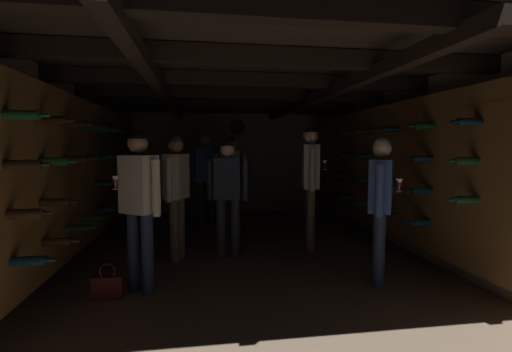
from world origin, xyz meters
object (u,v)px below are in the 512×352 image
Objects in this scene: person_guest_mid_left at (176,186)px; person_guest_mid_right at (310,175)px; display_bottle at (221,184)px; person_guest_rear_center at (231,176)px; person_host_center at (228,188)px; person_guest_far_left at (206,171)px; person_guest_near_right at (381,198)px; wine_crate_stack at (224,206)px; person_guest_near_left at (139,197)px; handbag at (108,286)px.

person_guest_mid_right is (1.85, 0.22, 0.10)m from person_guest_mid_left.
display_bottle is 0.21× the size of person_guest_rear_center.
person_guest_mid_right is at bearing 9.69° from person_host_center.
person_guest_far_left is 1.07× the size of person_guest_mid_left.
person_host_center is at bearing -170.31° from person_guest_mid_right.
person_guest_mid_left is at bearing -103.62° from person_guest_far_left.
person_guest_near_right is 2.77m from person_guest_rear_center.
person_host_center is 0.91× the size of person_guest_far_left.
person_guest_mid_left is at bearing -107.64° from wine_crate_stack.
wine_crate_stack is at bearing 111.79° from person_guest_near_right.
person_guest_near_left is 0.91m from handbag.
person_host_center is at bearing -96.98° from person_guest_rear_center.
wine_crate_stack is 0.37× the size of person_guest_rear_center.
person_guest_mid_right is 1.07× the size of person_guest_rear_center.
person_guest_mid_right is (1.10, -2.15, 0.77)m from wine_crate_stack.
person_guest_mid_right reaches higher than wine_crate_stack.
person_guest_near_left is (-2.15, -1.24, -0.10)m from person_guest_mid_right.
handbag is at bearing -109.54° from person_guest_far_left.
person_host_center is 1.41m from person_guest_near_left.
display_bottle is 2.49m from person_guest_mid_left.
person_guest_near_right is (2.18, -1.19, -0.03)m from person_guest_mid_left.
person_guest_far_left reaches higher than handbag.
person_guest_near_left is 4.63× the size of handbag.
person_guest_near_right is at bearing -76.98° from person_guest_mid_right.
person_guest_rear_center reaches higher than display_bottle.
person_guest_near_left is (-0.70, -2.69, -0.07)m from person_guest_far_left.
wine_crate_stack reaches higher than handbag.
person_guest_far_left is at bearing 134.84° from person_guest_mid_right.
person_guest_near_right is at bearing -3.94° from person_guest_near_left.
handbag is (-1.25, -1.15, -0.80)m from person_host_center.
person_guest_near_left is (-2.47, 0.17, 0.04)m from person_guest_near_right.
person_guest_mid_right is at bearing -43.80° from person_guest_rear_center.
person_guest_far_left is 1.06× the size of person_guest_near_left.
person_guest_near_right is 0.97× the size of person_guest_near_left.
person_guest_rear_center is at bearing -48.41° from person_guest_far_left.
wine_crate_stack is 1.07m from person_guest_far_left.
person_guest_mid_right reaches higher than handbag.
person_guest_far_left is at bearing 121.74° from person_guest_near_right.
person_guest_rear_center is (0.15, 1.20, 0.06)m from person_host_center.
handbag is at bearing -110.30° from display_bottle.
display_bottle reaches higher than handbag.
display_bottle is 0.20× the size of person_guest_mid_right.
person_host_center reaches higher than wine_crate_stack.
person_host_center is at bearing -81.26° from person_guest_far_left.
person_guest_far_left is 1.72m from person_guest_mid_left.
wine_crate_stack is 1.72× the size of handbag.
person_guest_near_right is at bearing -1.16° from handbag.
person_host_center is (-0.09, -2.35, 0.62)m from wine_crate_stack.
display_bottle is 3.86m from person_guest_near_right.
display_bottle is 2.47m from person_guest_mid_right.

